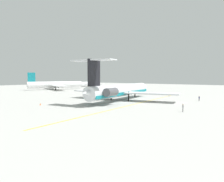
% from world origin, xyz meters
% --- Properties ---
extents(ground, '(324.24, 324.24, 0.00)m').
position_xyz_m(ground, '(0.00, 0.00, 0.00)').
color(ground, '#ADADA8').
extents(main_jetliner, '(42.90, 38.06, 12.52)m').
position_xyz_m(main_jetliner, '(0.25, 4.78, 3.41)').
color(main_jetliner, silver).
rests_on(main_jetliner, ground).
extents(airliner_mid_right, '(32.97, 33.23, 10.31)m').
position_xyz_m(airliner_mid_right, '(26.94, 71.58, 3.04)').
color(airliner_mid_right, white).
rests_on(airliner_mid_right, ground).
extents(airliner_far_right, '(27.45, 27.27, 8.21)m').
position_xyz_m(airliner_far_right, '(68.68, 84.73, 2.42)').
color(airliner_far_right, silver).
rests_on(airliner_far_right, ground).
extents(ground_crew_near_nose, '(0.44, 0.28, 1.72)m').
position_xyz_m(ground_crew_near_nose, '(18.09, 29.72, 1.09)').
color(ground_crew_near_nose, black).
rests_on(ground_crew_near_nose, ground).
extents(ground_crew_near_tail, '(0.38, 0.28, 1.72)m').
position_xyz_m(ground_crew_near_tail, '(14.73, -16.42, 1.09)').
color(ground_crew_near_tail, black).
rests_on(ground_crew_near_tail, ground).
extents(ground_crew_portside, '(0.27, 0.43, 1.70)m').
position_xyz_m(ground_crew_portside, '(24.99, -1.79, 1.08)').
color(ground_crew_portside, black).
rests_on(ground_crew_portside, ground).
extents(ground_crew_starboard, '(0.40, 0.29, 1.80)m').
position_xyz_m(ground_crew_starboard, '(-9.84, -19.88, 1.14)').
color(ground_crew_starboard, black).
rests_on(ground_crew_starboard, ground).
extents(safety_cone_nose, '(0.40, 0.40, 0.55)m').
position_xyz_m(safety_cone_nose, '(-22.71, 15.39, 0.28)').
color(safety_cone_nose, '#EA590F').
rests_on(safety_cone_nose, ground).
extents(taxiway_centreline, '(84.70, 8.47, 0.01)m').
position_xyz_m(taxiway_centreline, '(1.44, -3.44, 0.00)').
color(taxiway_centreline, gold).
rests_on(taxiway_centreline, ground).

